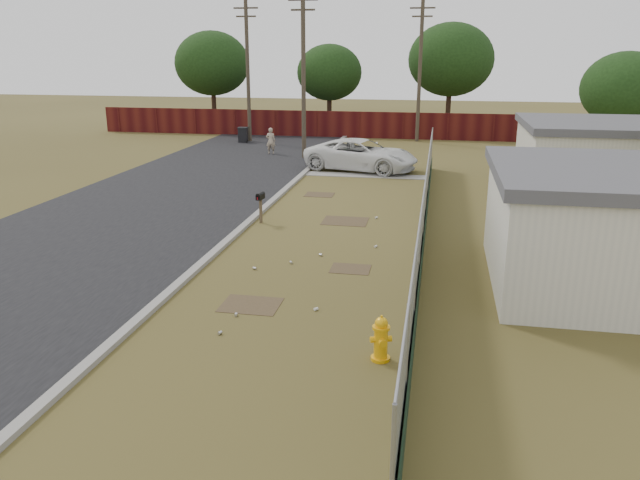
% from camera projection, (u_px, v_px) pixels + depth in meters
% --- Properties ---
extents(ground, '(120.00, 120.00, 0.00)m').
position_uv_depth(ground, '(322.00, 246.00, 19.54)').
color(ground, brown).
rests_on(ground, ground).
extents(street, '(15.10, 60.00, 0.12)m').
position_uv_depth(street, '(208.00, 184.00, 28.30)').
color(street, black).
rests_on(street, ground).
extents(chainlink_fence, '(0.10, 27.06, 2.02)m').
position_uv_depth(chainlink_fence, '(424.00, 217.00, 19.72)').
color(chainlink_fence, gray).
rests_on(chainlink_fence, ground).
extents(privacy_fence, '(30.00, 0.12, 1.80)m').
position_uv_depth(privacy_fence, '(303.00, 124.00, 43.83)').
color(privacy_fence, '#49140F').
rests_on(privacy_fence, ground).
extents(utility_poles, '(12.60, 8.24, 9.00)m').
position_uv_depth(utility_poles, '(325.00, 70.00, 38.24)').
color(utility_poles, '#483E30').
rests_on(utility_poles, ground).
extents(houses, '(9.30, 17.24, 3.10)m').
position_uv_depth(houses, '(631.00, 188.00, 20.30)').
color(houses, beige).
rests_on(houses, ground).
extents(horizon_trees, '(33.32, 31.94, 7.78)m').
position_uv_depth(horizon_trees, '(401.00, 70.00, 40.17)').
color(horizon_trees, '#342117').
rests_on(horizon_trees, ground).
extents(fire_hydrant, '(0.48, 0.48, 0.95)m').
position_uv_depth(fire_hydrant, '(381.00, 339.00, 12.21)').
color(fire_hydrant, '#EAA60C').
rests_on(fire_hydrant, ground).
extents(mailbox, '(0.23, 0.48, 1.11)m').
position_uv_depth(mailbox, '(260.00, 199.00, 21.84)').
color(mailbox, brown).
rests_on(mailbox, ground).
extents(pickup_truck, '(6.13, 3.91, 1.57)m').
position_uv_depth(pickup_truck, '(362.00, 155.00, 31.49)').
color(pickup_truck, white).
rests_on(pickup_truck, ground).
extents(pedestrian, '(0.57, 0.38, 1.53)m').
position_uv_depth(pedestrian, '(271.00, 141.00, 36.48)').
color(pedestrian, tan).
rests_on(pedestrian, ground).
extents(trash_bin, '(0.72, 0.72, 0.99)m').
position_uv_depth(trash_bin, '(243.00, 135.00, 41.15)').
color(trash_bin, black).
rests_on(trash_bin, ground).
extents(scattered_litter, '(3.23, 10.36, 0.07)m').
position_uv_depth(scattered_litter, '(306.00, 270.00, 17.27)').
color(scattered_litter, silver).
rests_on(scattered_litter, ground).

